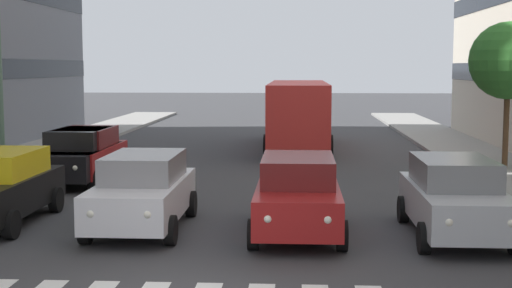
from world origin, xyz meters
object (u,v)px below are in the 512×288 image
object	(u,v)px
car_2	(143,191)
street_tree_2	(508,61)
car_row2_0	(85,154)
car_1	(298,194)
car_row2_1	(79,155)
bus_behind_traffic	(298,108)
car_0	(455,197)
street_lamp_right	(11,30)

from	to	relation	value
car_2	street_tree_2	distance (m)	14.79
car_2	car_row2_0	bearing A→B (deg)	-63.39
car_row2_0	street_tree_2	distance (m)	14.84
car_1	car_row2_1	xyz separation A→B (m)	(7.01, -6.65, 0.00)
car_row2_1	street_tree_2	distance (m)	14.98
car_2	car_row2_1	xyz separation A→B (m)	(3.47, -6.38, 0.00)
car_2	car_row2_1	size ratio (longest dim) A/B	1.00
car_1	bus_behind_traffic	xyz separation A→B (m)	(0.00, -16.61, 0.97)
car_2	car_row2_0	distance (m)	7.60
car_row2_1	car_0	bearing A→B (deg)	147.11
bus_behind_traffic	car_row2_0	bearing A→B (deg)	53.95
car_2	car_row2_1	bearing A→B (deg)	-61.51
car_row2_0	car_row2_1	distance (m)	0.41
car_row2_0	street_tree_2	size ratio (longest dim) A/B	0.87
car_0	street_lamp_right	world-z (taller)	street_lamp_right
bus_behind_traffic	car_0	bearing A→B (deg)	101.58
car_row2_0	street_lamp_right	bearing A→B (deg)	-20.83
car_row2_1	street_tree_2	world-z (taller)	street_tree_2
car_2	car_0	bearing A→B (deg)	177.01
bus_behind_traffic	street_tree_2	size ratio (longest dim) A/B	2.05
bus_behind_traffic	street_tree_2	distance (m)	10.16
car_row2_1	bus_behind_traffic	xyz separation A→B (m)	(-7.01, -9.96, 0.97)
car_0	street_lamp_right	distance (m)	15.96
car_1	car_row2_1	world-z (taller)	same
car_row2_0	car_row2_1	world-z (taller)	same
car_2	car_row2_1	distance (m)	7.27
car_0	street_tree_2	distance (m)	11.10
car_1	car_row2_0	bearing A→B (deg)	-45.46
car_0	car_2	bearing A→B (deg)	-2.99
car_0	street_lamp_right	size ratio (longest dim) A/B	0.56
car_row2_0	car_2	bearing A→B (deg)	116.61
street_lamp_right	car_2	bearing A→B (deg)	128.01
car_1	bus_behind_traffic	bearing A→B (deg)	-90.00
car_2	bus_behind_traffic	bearing A→B (deg)	-102.25
street_lamp_right	car_row2_1	bearing A→B (deg)	151.48
car_1	car_2	xyz separation A→B (m)	(3.55, -0.27, 0.00)
street_tree_2	street_lamp_right	bearing A→B (deg)	5.92
car_row2_0	car_row2_1	size ratio (longest dim) A/B	1.00
car_row2_0	street_lamp_right	xyz separation A→B (m)	(2.71, -1.03, 4.05)
car_1	car_0	bearing A→B (deg)	178.42
bus_behind_traffic	street_lamp_right	world-z (taller)	street_lamp_right
car_0	car_row2_0	size ratio (longest dim) A/B	1.00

